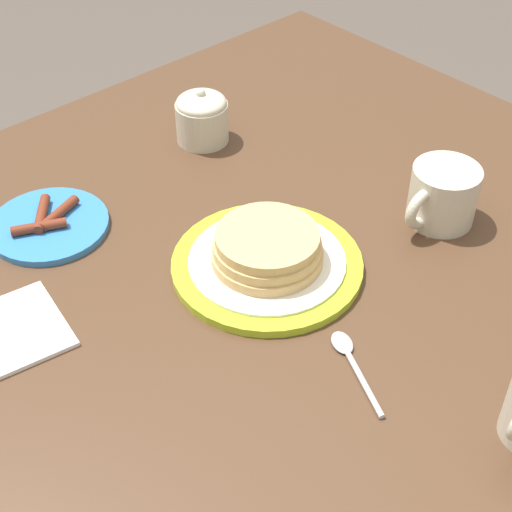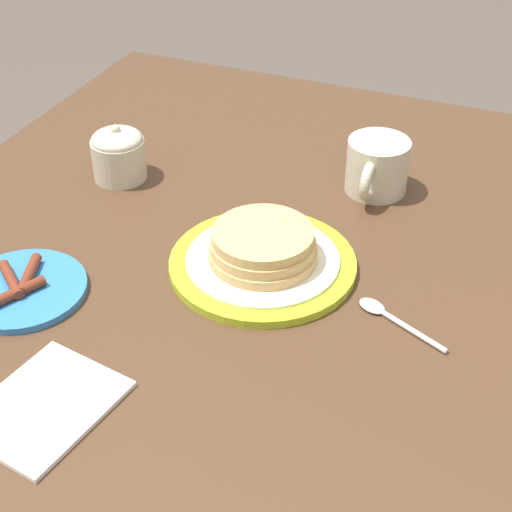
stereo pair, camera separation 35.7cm
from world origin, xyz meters
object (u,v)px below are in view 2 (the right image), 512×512
Objects in this scene: side_plate_bacon at (22,289)px; coffee_mug at (377,166)px; napkin at (45,406)px; sugar_bowl at (118,153)px; pancake_plate at (263,255)px; spoon at (388,316)px.

coffee_mug reaches higher than side_plate_bacon.
coffee_mug is 0.61m from napkin.
coffee_mug is 0.40m from sugar_bowl.
side_plate_bacon is at bearing 5.86° from sugar_bowl.
side_plate_bacon is 1.32× the size of coffee_mug.
sugar_bowl is at bearing -73.45° from coffee_mug.
side_plate_bacon is 0.94× the size of napkin.
coffee_mug reaches higher than pancake_plate.
napkin is (0.16, 0.14, -0.00)m from side_plate_bacon.
napkin is 1.39× the size of spoon.
pancake_plate is 1.51× the size of side_plate_bacon.
pancake_plate is 2.00× the size of coffee_mug.
pancake_plate is 0.35m from napkin.
sugar_bowl is (-0.13, -0.30, 0.02)m from pancake_plate.
pancake_plate is at bearing -101.46° from spoon.
coffee_mug is (-0.42, 0.35, 0.04)m from side_plate_bacon.
coffee_mug is at bearing 159.89° from napkin.
coffee_mug is at bearing 160.96° from pancake_plate.
coffee_mug reaches higher than napkin.
spoon is (0.17, 0.48, -0.04)m from sugar_bowl.
side_plate_bacon is at bearing -73.75° from spoon.
side_plate_bacon is at bearing -40.21° from coffee_mug.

